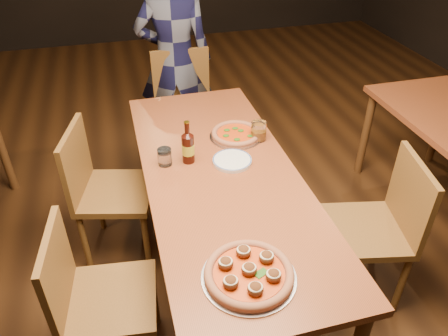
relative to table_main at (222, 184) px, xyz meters
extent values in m
plane|color=black|center=(0.00, 0.00, -0.68)|extent=(9.00, 9.00, 0.00)
cube|color=brown|center=(0.00, 0.00, 0.05)|extent=(0.80, 2.00, 0.04)
cylinder|color=#533117|center=(-0.34, 0.94, -0.32)|extent=(0.06, 0.06, 0.71)
cylinder|color=#533117|center=(0.34, 0.94, -0.32)|extent=(0.06, 0.06, 0.71)
cylinder|color=#533117|center=(-1.36, 1.24, -0.32)|extent=(0.06, 0.06, 0.71)
cylinder|color=#533117|center=(1.36, 0.74, -0.32)|extent=(0.06, 0.06, 0.71)
cylinder|color=#533117|center=(2.04, 0.74, -0.32)|extent=(0.06, 0.06, 0.71)
cylinder|color=#B7B7BF|center=(-0.08, -0.71, 0.07)|extent=(0.38, 0.38, 0.01)
cylinder|color=#A66345|center=(-0.08, -0.71, 0.09)|extent=(0.35, 0.35, 0.02)
torus|color=#A66345|center=(-0.08, -0.71, 0.10)|extent=(0.36, 0.36, 0.04)
cylinder|color=#A91909|center=(-0.08, -0.71, 0.10)|extent=(0.28, 0.28, 0.00)
cylinder|color=#B7B7BF|center=(0.18, 0.34, 0.07)|extent=(0.31, 0.31, 0.01)
cylinder|color=#A66345|center=(0.18, 0.34, 0.09)|extent=(0.29, 0.29, 0.02)
torus|color=#A66345|center=(0.18, 0.34, 0.10)|extent=(0.29, 0.29, 0.03)
cylinder|color=#A91909|center=(0.18, 0.34, 0.10)|extent=(0.22, 0.22, 0.00)
cylinder|color=white|center=(0.08, 0.09, 0.08)|extent=(0.22, 0.22, 0.02)
cylinder|color=black|center=(-0.15, 0.16, 0.15)|extent=(0.07, 0.07, 0.16)
cylinder|color=black|center=(-0.15, 0.16, 0.27)|extent=(0.03, 0.03, 0.08)
cylinder|color=gold|center=(-0.15, 0.16, 0.15)|extent=(0.07, 0.07, 0.06)
cylinder|color=white|center=(-0.27, 0.17, 0.12)|extent=(0.08, 0.08, 0.10)
cylinder|color=#9E5711|center=(0.30, 0.28, 0.13)|extent=(0.09, 0.09, 0.11)
imported|color=black|center=(0.00, 1.47, 0.14)|extent=(0.66, 0.49, 1.64)
camera|label=1|loc=(-0.47, -1.81, 1.43)|focal=35.00mm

